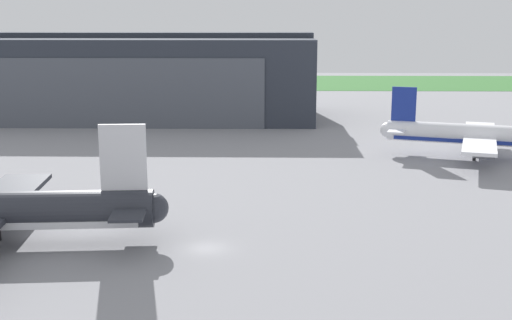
# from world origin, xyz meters

# --- Properties ---
(ground_plane) EXTENTS (440.00, 440.00, 0.00)m
(ground_plane) POSITION_xyz_m (0.00, 0.00, 0.00)
(ground_plane) COLOR gray
(grass_field_strip) EXTENTS (440.00, 56.00, 0.08)m
(grass_field_strip) POSITION_xyz_m (0.00, 177.46, 0.04)
(grass_field_strip) COLOR #367032
(grass_field_strip) RESTS_ON ground_plane
(maintenance_hangar) EXTENTS (92.10, 33.96, 20.04)m
(maintenance_hangar) POSITION_xyz_m (-29.68, 91.65, 9.56)
(maintenance_hangar) COLOR #2D333D
(maintenance_hangar) RESTS_ON ground_plane
(airliner_far_left) EXTENTS (33.63, 30.68, 11.79)m
(airliner_far_left) POSITION_xyz_m (42.59, 45.08, 4.00)
(airliner_far_left) COLOR white
(airliner_far_left) RESTS_ON ground_plane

